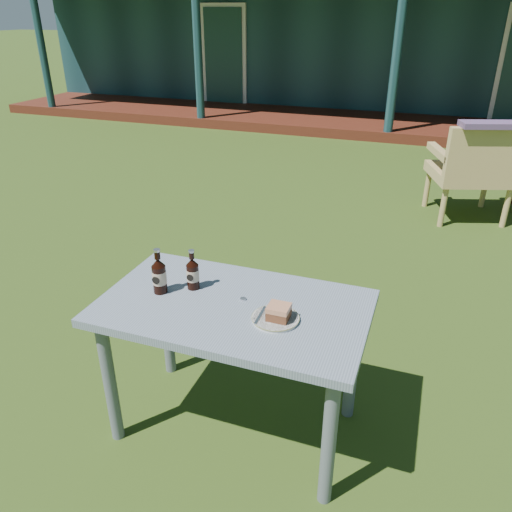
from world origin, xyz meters
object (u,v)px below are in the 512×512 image
at_px(cake_slice, 279,312).
at_px(cola_bottle_near, 193,273).
at_px(cola_bottle_far, 159,275).
at_px(armchair_left, 475,167).
at_px(plate, 275,318).
at_px(cafe_table, 234,323).

xyz_separation_m(cake_slice, cola_bottle_near, (-0.46, 0.13, 0.03)).
bearing_deg(cola_bottle_far, armchair_left, 66.15).
height_order(plate, cola_bottle_near, cola_bottle_near).
bearing_deg(cafe_table, cola_bottle_near, 163.11).
xyz_separation_m(plate, cola_bottle_far, (-0.57, 0.04, 0.08)).
distance_m(cake_slice, armchair_left, 3.53).
relative_size(cola_bottle_far, armchair_left, 0.23).
distance_m(cafe_table, armchair_left, 3.53).
bearing_deg(cafe_table, cola_bottle_far, -177.56).
xyz_separation_m(plate, cake_slice, (0.01, -0.00, 0.04)).
height_order(cafe_table, cola_bottle_far, cola_bottle_far).
height_order(cola_bottle_far, armchair_left, armchair_left).
bearing_deg(cola_bottle_near, cafe_table, -16.89).
bearing_deg(armchair_left, cake_slice, -104.76).
xyz_separation_m(plate, armchair_left, (0.91, 3.40, -0.19)).
height_order(cake_slice, armchair_left, armchair_left).
bearing_deg(cake_slice, armchair_left, 75.24).
xyz_separation_m(cafe_table, armchair_left, (1.13, 3.34, -0.08)).
height_order(cake_slice, cola_bottle_far, cola_bottle_far).
xyz_separation_m(cake_slice, armchair_left, (0.90, 3.40, -0.23)).
xyz_separation_m(cola_bottle_near, armchair_left, (1.36, 3.27, -0.26)).
relative_size(cola_bottle_near, cola_bottle_far, 0.90).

